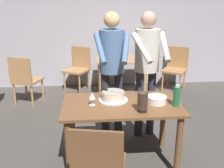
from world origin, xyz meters
TOP-DOWN VIEW (x-y plane):
  - ground_plane at (0.00, 0.00)m, footprint 14.00×14.00m
  - back_wall at (0.00, 3.00)m, footprint 10.00×0.12m
  - main_dining_table at (0.00, 0.00)m, footprint 1.32×0.77m
  - cake_on_platter at (-0.09, 0.10)m, footprint 0.34×0.34m
  - cake_knife at (-0.15, 0.14)m, footprint 0.25×0.15m
  - plate_stack at (0.40, -0.01)m, footprint 0.22×0.22m
  - wine_glass_near at (-0.33, -0.01)m, footprint 0.08×0.08m
  - water_bottle at (0.58, -0.12)m, footprint 0.07×0.07m
  - hurricane_lamp at (0.19, -0.23)m, footprint 0.11×0.11m
  - person_cutting_cake at (-0.06, 0.59)m, footprint 0.47×0.55m
  - person_standing_beside at (0.41, 0.62)m, footprint 0.46×0.57m
  - chair_near_side at (-0.28, -0.76)m, footprint 0.52×0.52m
  - background_table at (0.28, 2.30)m, footprint 1.00×0.70m
  - background_chair_0 at (1.46, 2.52)m, footprint 0.61×0.61m
  - background_chair_2 at (-1.52, 1.94)m, footprint 0.57×0.57m
  - background_chair_3 at (-0.59, 2.69)m, footprint 0.60×0.60m

SIDE VIEW (x-z plane):
  - ground_plane at x=0.00m, z-range 0.00..0.00m
  - chair_near_side at x=-0.28m, z-range 0.04..0.94m
  - background_chair_0 at x=1.46m, z-range 0.04..0.94m
  - background_chair_2 at x=-1.52m, z-range 0.04..0.94m
  - background_chair_3 at x=-0.59m, z-range 0.04..0.94m
  - background_table at x=0.28m, z-range 0.21..0.95m
  - main_dining_table at x=0.00m, z-range 0.24..0.99m
  - plate_stack at x=0.40m, z-range 0.75..0.83m
  - cake_on_platter at x=-0.09m, z-range 0.75..0.86m
  - wine_glass_near at x=-0.33m, z-range 0.78..0.92m
  - hurricane_lamp at x=0.19m, z-range 0.75..0.96m
  - water_bottle at x=0.58m, z-range 0.74..0.99m
  - cake_knife at x=-0.15m, z-range 0.86..0.88m
  - person_cutting_cake at x=-0.06m, z-range 0.22..1.94m
  - person_standing_beside at x=0.41m, z-range 0.22..1.94m
  - back_wall at x=0.00m, z-range 0.00..2.70m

